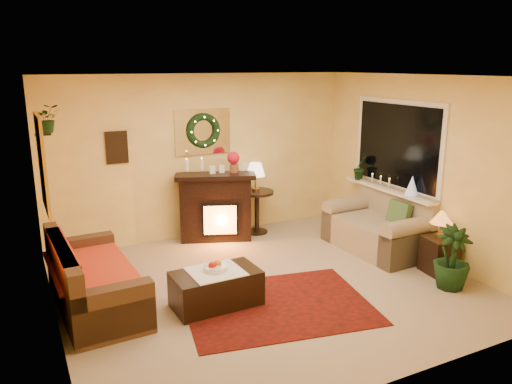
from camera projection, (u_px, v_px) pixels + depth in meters
name	position (u px, v px, depth m)	size (l,w,h in m)	color
floor	(268.00, 285.00, 6.36)	(5.00, 5.00, 0.00)	beige
ceiling	(270.00, 76.00, 5.71)	(5.00, 5.00, 0.00)	white
wall_back	(203.00, 157.00, 7.98)	(5.00, 5.00, 0.00)	#EFD88C
wall_front	(397.00, 245.00, 4.09)	(5.00, 5.00, 0.00)	#EFD88C
wall_left	(47.00, 213.00, 4.95)	(4.50, 4.50, 0.00)	#EFD88C
wall_right	(423.00, 168.00, 7.12)	(4.50, 4.50, 0.00)	#EFD88C
area_rug	(277.00, 305.00, 5.83)	(2.12, 1.59, 0.01)	#3F0807
sofa	(95.00, 271.00, 5.73)	(0.83, 1.88, 0.81)	#442B1D
red_throw	(90.00, 265.00, 5.82)	(0.87, 1.41, 0.02)	#B10214
fireplace	(215.00, 206.00, 7.89)	(1.10, 0.35, 1.01)	black
poinsettia	(233.00, 158.00, 7.87)	(0.20, 0.20, 0.20)	red
mantel_candle_a	(187.00, 165.00, 7.50)	(0.06, 0.06, 0.17)	#EDE9B9
mantel_candle_b	(202.00, 164.00, 7.59)	(0.06, 0.06, 0.17)	white
mantel_mirror	(203.00, 132.00, 7.87)	(0.92, 0.02, 0.72)	white
wreath	(204.00, 131.00, 7.83)	(0.55, 0.55, 0.11)	#194719
wall_art	(117.00, 147.00, 7.32)	(0.32, 0.03, 0.48)	#381E11
gold_mirror	(42.00, 163.00, 5.11)	(0.03, 0.84, 1.00)	gold
hanging_plant	(48.00, 132.00, 5.77)	(0.33, 0.28, 0.36)	#194719
loveseat	(377.00, 223.00, 7.49)	(0.91, 1.57, 0.91)	tan
window_frame	(397.00, 145.00, 7.52)	(0.03, 1.86, 1.36)	white
window_glass	(396.00, 145.00, 7.52)	(0.02, 1.70, 1.22)	black
window_sill	(389.00, 190.00, 7.65)	(0.22, 1.86, 0.04)	white
mini_tree	(412.00, 185.00, 7.19)	(0.19, 0.19, 0.28)	silver
sill_plant	(360.00, 168.00, 8.17)	(0.29, 0.23, 0.52)	#1B5C24
side_table_round	(257.00, 214.00, 8.27)	(0.55, 0.55, 0.72)	#512216
lamp_cream	(255.00, 182.00, 8.12)	(0.31, 0.31, 0.48)	#FFDEA5
end_table_square	(440.00, 253.00, 6.70)	(0.40, 0.40, 0.48)	#4F281E
lamp_tiffany	(441.00, 219.00, 6.59)	(0.29, 0.29, 0.43)	orange
coffee_table	(216.00, 289.00, 5.78)	(1.00, 0.55, 0.42)	#391A11
fruit_bowl	(215.00, 268.00, 5.76)	(0.28, 0.28, 0.06)	silver
floor_palm	(452.00, 254.00, 6.19)	(1.35, 1.35, 2.41)	#165318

